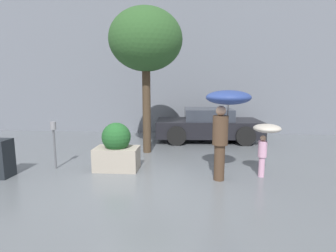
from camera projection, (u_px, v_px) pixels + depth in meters
The scene contains 8 objects.
ground_plane at pixel (134, 184), 5.71m from camera, with size 40.00×40.00×0.00m, color slate.
building_facade at pixel (163, 66), 11.65m from camera, with size 18.00×0.30×6.00m.
planter_box at pixel (117, 148), 6.64m from camera, with size 1.10×0.73×1.22m.
person_adult at pixel (226, 111), 5.75m from camera, with size 0.98×0.98×2.04m.
person_child at pixel (266, 135), 6.00m from camera, with size 0.62×0.62×1.27m.
parked_car_near at pixel (208, 125), 10.20m from camera, with size 4.05×2.18×1.25m.
street_tree at pixel (146, 41), 7.93m from camera, with size 2.23×2.23×4.45m.
parking_meter at pixel (54, 135), 6.67m from camera, with size 0.14×0.14×1.23m.
Camera 1 is at (1.18, -5.37, 2.15)m, focal length 28.00 mm.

